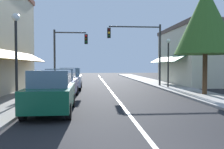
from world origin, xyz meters
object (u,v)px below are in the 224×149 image
Objects in this scene: parked_car_nearest_left at (51,92)px; tree_right_near at (206,20)px; street_lamp_right_mid at (168,54)px; parked_car_second_left at (62,83)px; traffic_signal_mast_arm at (142,44)px; street_lamp_left_near at (16,43)px; parked_car_third_left at (71,79)px; traffic_signal_left_corner at (66,49)px.

tree_right_near reaches higher than parked_car_nearest_left.
street_lamp_right_mid is 5.36m from tree_right_near.
street_lamp_right_mid is (8.12, 9.72, 2.00)m from parked_car_nearest_left.
parked_car_nearest_left is at bearing -87.72° from parked_car_second_left.
traffic_signal_mast_arm reaches higher than street_lamp_left_near.
street_lamp_left_near is at bearing -128.69° from traffic_signal_mast_arm.
parked_car_third_left is 8.86m from street_lamp_left_near.
traffic_signal_left_corner reaches higher than street_lamp_left_near.
traffic_signal_mast_arm reaches higher than street_lamp_right_mid.
street_lamp_left_near is (-1.78, -8.43, 2.09)m from parked_car_third_left.
parked_car_nearest_left is 0.79× the size of traffic_signal_left_corner.
parked_car_second_left and parked_car_third_left have the same top height.
tree_right_near is at bearing 27.17° from parked_car_nearest_left.
street_lamp_left_near is 1.04× the size of street_lamp_right_mid.
street_lamp_left_near is at bearing -96.31° from traffic_signal_left_corner.
tree_right_near reaches higher than parked_car_third_left.
traffic_signal_mast_arm is (6.27, 1.63, 3.00)m from parked_car_third_left.
traffic_signal_mast_arm is at bearing 136.42° from street_lamp_right_mid.
parked_car_third_left is at bearing 178.92° from street_lamp_right_mid.
street_lamp_left_near is at bearing -117.35° from parked_car_second_left.
tree_right_near is (10.71, 3.34, 1.85)m from street_lamp_left_near.
traffic_signal_left_corner is 1.24× the size of street_lamp_right_mid.
parked_car_nearest_left is 1.00× the size of parked_car_second_left.
parked_car_third_left is at bearing 150.35° from tree_right_near.
traffic_signal_mast_arm is 0.81× the size of tree_right_near.
traffic_signal_mast_arm is (6.25, 11.50, 3.00)m from parked_car_nearest_left.
traffic_signal_mast_arm reaches higher than parked_car_second_left.
traffic_signal_left_corner is at bearing 163.81° from street_lamp_right_mid.
street_lamp_right_mid reaches higher than parked_car_second_left.
traffic_signal_mast_arm is at bearing 13.71° from parked_car_third_left.
traffic_signal_left_corner is 9.11m from street_lamp_right_mid.
parked_car_nearest_left is 13.43m from traffic_signal_mast_arm.
street_lamp_left_near is (-8.05, -10.05, -0.91)m from traffic_signal_mast_arm.
street_lamp_right_mid is at bearing -16.19° from traffic_signal_left_corner.
parked_car_nearest_left is 12.54m from traffic_signal_left_corner.
street_lamp_left_near reaches higher than parked_car_second_left.
parked_car_third_left is at bearing 89.47° from parked_car_second_left.
parked_car_nearest_left is at bearing -151.71° from tree_right_near.
parked_car_second_left is 0.79× the size of traffic_signal_left_corner.
parked_car_third_left is 0.95× the size of street_lamp_left_near.
street_lamp_left_near is at bearing -162.66° from tree_right_near.
street_lamp_right_mid is at bearing 32.48° from parked_car_second_left.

